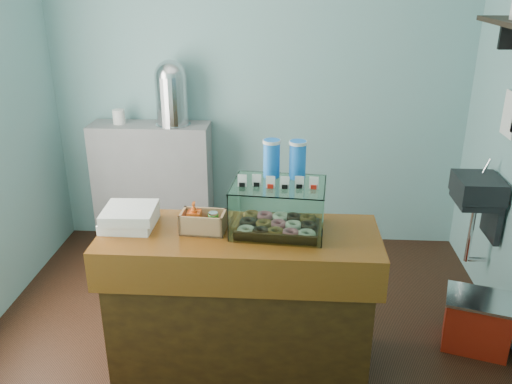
# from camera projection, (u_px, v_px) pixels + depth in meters

# --- Properties ---
(ground) EXTENTS (3.50, 3.50, 0.00)m
(ground) POSITION_uv_depth(u_px,v_px,m) (244.00, 336.00, 3.65)
(ground) COLOR black
(ground) RESTS_ON ground
(room_shell) EXTENTS (3.54, 3.04, 2.82)m
(room_shell) POSITION_uv_depth(u_px,v_px,m) (247.00, 83.00, 3.01)
(room_shell) COLOR #7AB2B2
(room_shell) RESTS_ON ground
(counter) EXTENTS (1.60, 0.60, 0.90)m
(counter) POSITION_uv_depth(u_px,v_px,m) (240.00, 299.00, 3.25)
(counter) COLOR #442A0D
(counter) RESTS_ON ground
(back_shelf) EXTENTS (1.00, 0.32, 1.10)m
(back_shelf) POSITION_uv_depth(u_px,v_px,m) (154.00, 186.00, 4.72)
(back_shelf) COLOR gray
(back_shelf) RESTS_ON ground
(display_case) EXTENTS (0.55, 0.43, 0.50)m
(display_case) POSITION_uv_depth(u_px,v_px,m) (280.00, 203.00, 3.08)
(display_case) COLOR black
(display_case) RESTS_ON counter
(condiment_crate) EXTENTS (0.26, 0.17, 0.18)m
(condiment_crate) POSITION_uv_depth(u_px,v_px,m) (202.00, 221.00, 3.07)
(condiment_crate) COLOR tan
(condiment_crate) RESTS_ON counter
(pastry_boxes) EXTENTS (0.31, 0.31, 0.12)m
(pastry_boxes) POSITION_uv_depth(u_px,v_px,m) (130.00, 217.00, 3.14)
(pastry_boxes) COLOR white
(pastry_boxes) RESTS_ON counter
(coffee_urn) EXTENTS (0.29, 0.29, 0.53)m
(coffee_urn) POSITION_uv_depth(u_px,v_px,m) (171.00, 91.00, 4.39)
(coffee_urn) COLOR silver
(coffee_urn) RESTS_ON back_shelf
(red_cooler) EXTENTS (0.49, 0.42, 0.36)m
(red_cooler) POSITION_uv_depth(u_px,v_px,m) (477.00, 322.00, 3.49)
(red_cooler) COLOR red
(red_cooler) RESTS_ON ground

